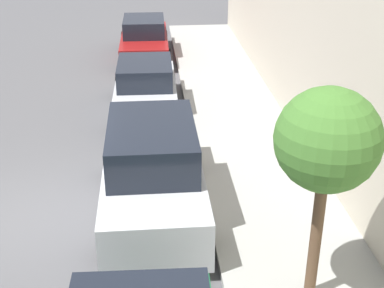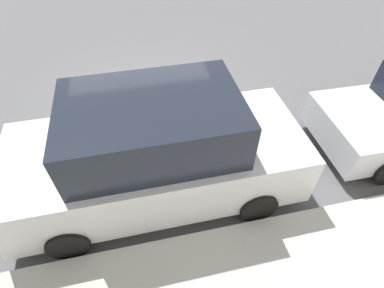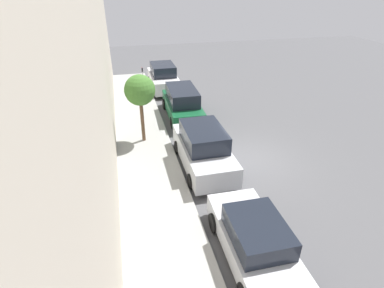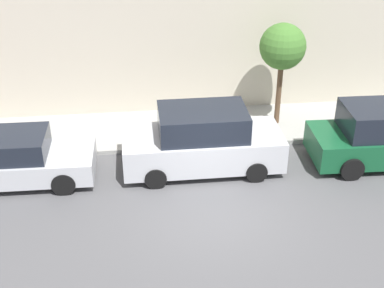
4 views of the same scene
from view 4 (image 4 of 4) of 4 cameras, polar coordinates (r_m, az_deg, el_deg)
ground_plane at (r=14.64m, az=2.53°, el=-7.43°), size 60.00×60.00×0.00m
sidewalk at (r=18.73m, az=0.24°, el=1.74°), size 2.83×32.00×0.15m
parked_suv_third at (r=16.12m, az=1.13°, el=0.30°), size 2.08×4.80×1.98m
parked_sedan_fourth at (r=16.41m, az=-18.34°, el=-1.61°), size 1.92×4.53×1.54m
street_tree at (r=18.11m, az=9.64°, el=10.12°), size 1.54×1.54×3.57m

